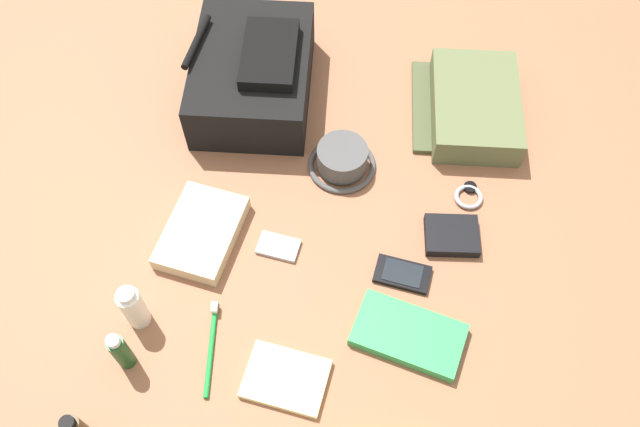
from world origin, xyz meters
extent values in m
cube|color=brown|center=(0.00, 0.00, -0.01)|extent=(2.64, 2.02, 0.02)
cube|color=black|center=(0.31, 0.24, 0.06)|extent=(0.39, 0.32, 0.13)
cube|color=black|center=(0.31, 0.19, 0.14)|extent=(0.21, 0.15, 0.03)
cylinder|color=black|center=(0.31, 0.36, 0.14)|extent=(0.16, 0.02, 0.02)
cube|color=#56603D|center=(0.36, -0.27, 0.04)|extent=(0.31, 0.24, 0.07)
cube|color=#454D30|center=(0.36, -0.17, 0.01)|extent=(0.27, 0.11, 0.01)
cylinder|color=#4A4A4A|center=(0.15, -0.01, 0.03)|extent=(0.11, 0.11, 0.05)
torus|color=#4A4A4A|center=(0.15, -0.01, 0.01)|extent=(0.15, 0.15, 0.01)
cylinder|color=black|center=(-0.53, 0.30, 0.11)|extent=(0.03, 0.03, 0.01)
cylinder|color=#19471E|center=(-0.38, 0.28, 0.05)|extent=(0.03, 0.03, 0.10)
cylinder|color=silver|center=(-0.38, 0.28, 0.11)|extent=(0.02, 0.02, 0.01)
cylinder|color=white|center=(-0.29, 0.29, 0.05)|extent=(0.04, 0.04, 0.11)
cylinder|color=silver|center=(-0.29, 0.29, 0.11)|extent=(0.03, 0.03, 0.01)
cube|color=#2D934C|center=(-0.20, -0.22, 0.01)|extent=(0.14, 0.22, 0.02)
cube|color=white|center=(-0.20, -0.22, 0.01)|extent=(0.13, 0.21, 0.02)
cube|color=black|center=(-0.08, -0.19, 0.01)|extent=(0.07, 0.11, 0.01)
cube|color=black|center=(-0.08, -0.19, 0.01)|extent=(0.05, 0.08, 0.00)
cube|color=#B7B7BC|center=(-0.08, 0.07, 0.01)|extent=(0.05, 0.09, 0.01)
cylinder|color=silver|center=(-0.08, 0.05, 0.01)|extent=(0.03, 0.03, 0.00)
torus|color=#99999E|center=(0.14, -0.30, 0.01)|extent=(0.06, 0.06, 0.01)
cylinder|color=black|center=(0.16, -0.30, 0.01)|extent=(0.03, 0.03, 0.01)
cylinder|color=#198C33|center=(-0.32, 0.13, 0.00)|extent=(0.19, 0.05, 0.01)
cube|color=white|center=(-0.24, 0.15, 0.02)|extent=(0.02, 0.02, 0.01)
cube|color=black|center=(0.03, -0.27, 0.01)|extent=(0.11, 0.13, 0.02)
cube|color=beige|center=(-0.34, -0.02, 0.01)|extent=(0.11, 0.15, 0.02)
cube|color=#C6B289|center=(-0.09, 0.23, 0.02)|extent=(0.21, 0.15, 0.04)
camera|label=1|loc=(-0.68, -0.17, 1.24)|focal=37.86mm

